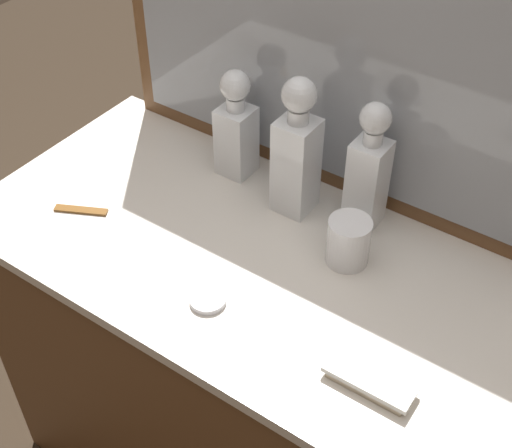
{
  "coord_description": "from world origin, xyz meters",
  "views": [
    {
      "loc": [
        0.58,
        -0.84,
        1.87
      ],
      "look_at": [
        0.0,
        0.0,
        0.95
      ],
      "focal_mm": 49.63,
      "sensor_mm": 36.0,
      "label": 1
    }
  ],
  "objects_px": {
    "crystal_decanter_far_left": "(368,177)",
    "porcelain_dish": "(209,300)",
    "crystal_decanter_left": "(296,159)",
    "crystal_tumbler_far_right": "(348,243)",
    "crystal_decanter_center": "(236,133)",
    "silver_brush_far_left": "(370,381)",
    "tortoiseshell_comb": "(81,210)"
  },
  "relations": [
    {
      "from": "crystal_decanter_far_left",
      "to": "crystal_tumbler_far_right",
      "type": "distance_m",
      "value": 0.14
    },
    {
      "from": "crystal_tumbler_far_right",
      "to": "crystal_decanter_center",
      "type": "bearing_deg",
      "value": 162.3
    },
    {
      "from": "crystal_decanter_left",
      "to": "crystal_tumbler_far_right",
      "type": "bearing_deg",
      "value": -24.41
    },
    {
      "from": "crystal_decanter_center",
      "to": "silver_brush_far_left",
      "type": "height_order",
      "value": "crystal_decanter_center"
    },
    {
      "from": "silver_brush_far_left",
      "to": "crystal_decanter_left",
      "type": "bearing_deg",
      "value": 137.73
    },
    {
      "from": "crystal_decanter_far_left",
      "to": "porcelain_dish",
      "type": "distance_m",
      "value": 0.41
    },
    {
      "from": "silver_brush_far_left",
      "to": "tortoiseshell_comb",
      "type": "height_order",
      "value": "silver_brush_far_left"
    },
    {
      "from": "tortoiseshell_comb",
      "to": "porcelain_dish",
      "type": "bearing_deg",
      "value": -7.49
    },
    {
      "from": "porcelain_dish",
      "to": "crystal_tumbler_far_right",
      "type": "bearing_deg",
      "value": 57.86
    },
    {
      "from": "porcelain_dish",
      "to": "crystal_decanter_center",
      "type": "bearing_deg",
      "value": 118.47
    },
    {
      "from": "crystal_decanter_left",
      "to": "porcelain_dish",
      "type": "bearing_deg",
      "value": -86.8
    },
    {
      "from": "crystal_decanter_center",
      "to": "porcelain_dish",
      "type": "relative_size",
      "value": 3.71
    },
    {
      "from": "crystal_decanter_far_left",
      "to": "crystal_tumbler_far_right",
      "type": "xyz_separation_m",
      "value": [
        0.03,
        -0.12,
        -0.07
      ]
    },
    {
      "from": "silver_brush_far_left",
      "to": "tortoiseshell_comb",
      "type": "xyz_separation_m",
      "value": [
        -0.72,
        0.05,
        -0.01
      ]
    },
    {
      "from": "crystal_decanter_center",
      "to": "silver_brush_far_left",
      "type": "relative_size",
      "value": 1.64
    },
    {
      "from": "crystal_decanter_far_left",
      "to": "porcelain_dish",
      "type": "relative_size",
      "value": 4.16
    },
    {
      "from": "silver_brush_far_left",
      "to": "porcelain_dish",
      "type": "height_order",
      "value": "silver_brush_far_left"
    },
    {
      "from": "crystal_decanter_left",
      "to": "tortoiseshell_comb",
      "type": "distance_m",
      "value": 0.48
    },
    {
      "from": "crystal_decanter_center",
      "to": "crystal_decanter_left",
      "type": "relative_size",
      "value": 0.82
    },
    {
      "from": "porcelain_dish",
      "to": "tortoiseshell_comb",
      "type": "relative_size",
      "value": 0.62
    },
    {
      "from": "tortoiseshell_comb",
      "to": "silver_brush_far_left",
      "type": "bearing_deg",
      "value": -3.59
    },
    {
      "from": "crystal_decanter_center",
      "to": "tortoiseshell_comb",
      "type": "height_order",
      "value": "crystal_decanter_center"
    },
    {
      "from": "crystal_decanter_left",
      "to": "crystal_decanter_far_left",
      "type": "bearing_deg",
      "value": 16.52
    },
    {
      "from": "crystal_decanter_far_left",
      "to": "crystal_decanter_center",
      "type": "xyz_separation_m",
      "value": [
        -0.32,
        -0.01,
        -0.01
      ]
    },
    {
      "from": "crystal_decanter_center",
      "to": "crystal_decanter_far_left",
      "type": "bearing_deg",
      "value": 1.72
    },
    {
      "from": "crystal_decanter_far_left",
      "to": "crystal_tumbler_far_right",
      "type": "relative_size",
      "value": 2.9
    },
    {
      "from": "crystal_tumbler_far_right",
      "to": "porcelain_dish",
      "type": "xyz_separation_m",
      "value": [
        -0.16,
        -0.25,
        -0.04
      ]
    },
    {
      "from": "crystal_decanter_far_left",
      "to": "silver_brush_far_left",
      "type": "bearing_deg",
      "value": -60.06
    },
    {
      "from": "crystal_decanter_left",
      "to": "silver_brush_far_left",
      "type": "bearing_deg",
      "value": -42.27
    },
    {
      "from": "silver_brush_far_left",
      "to": "tortoiseshell_comb",
      "type": "distance_m",
      "value": 0.72
    },
    {
      "from": "crystal_decanter_far_left",
      "to": "porcelain_dish",
      "type": "xyz_separation_m",
      "value": [
        -0.13,
        -0.37,
        -0.11
      ]
    },
    {
      "from": "crystal_decanter_far_left",
      "to": "silver_brush_far_left",
      "type": "xyz_separation_m",
      "value": [
        0.21,
        -0.36,
        -0.1
      ]
    }
  ]
}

